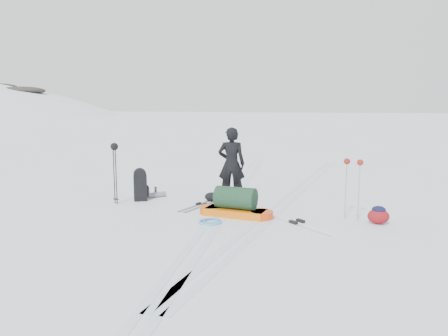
{
  "coord_description": "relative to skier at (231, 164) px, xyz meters",
  "views": [
    {
      "loc": [
        2.3,
        -9.25,
        2.4
      ],
      "look_at": [
        0.01,
        0.13,
        0.95
      ],
      "focal_mm": 35.0,
      "sensor_mm": 36.0,
      "label": 1
    }
  ],
  "objects": [
    {
      "name": "touring_skis_grey",
      "position": [
        -0.57,
        -0.72,
        -0.89
      ],
      "size": [
        0.69,
        1.58,
        0.06
      ],
      "rotation": [
        0.0,
        0.0,
        1.27
      ],
      "color": "gray",
      "rests_on": "ground"
    },
    {
      "name": "thermos_pair",
      "position": [
        -2.07,
        -0.12,
        -0.78
      ],
      "size": [
        0.21,
        0.22,
        0.27
      ],
      "rotation": [
        0.0,
        0.0,
        0.01
      ],
      "color": "slate",
      "rests_on": "ground"
    },
    {
      "name": "skier",
      "position": [
        0.0,
        0.0,
        0.0
      ],
      "size": [
        0.71,
        0.51,
        1.81
      ],
      "primitive_type": "imported",
      "rotation": [
        0.0,
        0.0,
        3.27
      ],
      "color": "black",
      "rests_on": "ground"
    },
    {
      "name": "pulk_sled",
      "position": [
        0.43,
        -1.47,
        -0.66
      ],
      "size": [
        1.7,
        0.71,
        0.63
      ],
      "rotation": [
        0.0,
        0.0,
        -0.15
      ],
      "color": "orange",
      "rests_on": "ground"
    },
    {
      "name": "ski_tracks",
      "position": [
        0.65,
        -0.22,
        -0.9
      ],
      "size": [
        3.38,
        17.97,
        0.01
      ],
      "color": "silver",
      "rests_on": "ground"
    },
    {
      "name": "ski_poles_black",
      "position": [
        -2.61,
        -1.01,
        0.29
      ],
      "size": [
        0.21,
        0.18,
        1.46
      ],
      "rotation": [
        0.0,
        0.0,
        0.42
      ],
      "color": "black",
      "rests_on": "ground"
    },
    {
      "name": "stuff_sack",
      "position": [
        -0.44,
        -0.23,
        -0.8
      ],
      "size": [
        0.37,
        0.28,
        0.22
      ],
      "rotation": [
        0.0,
        0.0,
        0.04
      ],
      "color": "black",
      "rests_on": "ground"
    },
    {
      "name": "touring_skis_white",
      "position": [
        1.75,
        -1.76,
        -0.89
      ],
      "size": [
        1.62,
        1.55,
        0.07
      ],
      "rotation": [
        0.0,
        0.0,
        -0.76
      ],
      "color": "silver",
      "rests_on": "ground"
    },
    {
      "name": "rope_coil",
      "position": [
        0.05,
        -2.12,
        -0.88
      ],
      "size": [
        0.52,
        0.52,
        0.06
      ],
      "rotation": [
        0.0,
        0.0,
        -0.08
      ],
      "color": "#58ABD7",
      "rests_on": "ground"
    },
    {
      "name": "small_daypack",
      "position": [
        3.33,
        -1.39,
        -0.73
      ],
      "size": [
        0.49,
        0.41,
        0.36
      ],
      "rotation": [
        0.0,
        0.0,
        -0.23
      ],
      "color": "maroon",
      "rests_on": "ground"
    },
    {
      "name": "ground",
      "position": [
        0.04,
        -1.09,
        -0.91
      ],
      "size": [
        200.0,
        200.0,
        0.0
      ],
      "primitive_type": "plane",
      "color": "white",
      "rests_on": "ground"
    },
    {
      "name": "ski_poles_silver",
      "position": [
        2.81,
        -1.16,
        0.15
      ],
      "size": [
        0.38,
        0.24,
        1.27
      ],
      "rotation": [
        0.0,
        0.0,
        -0.26
      ],
      "color": "#A9AAB0",
      "rests_on": "ground"
    },
    {
      "name": "expedition_rucksack",
      "position": [
        -2.14,
        -0.53,
        -0.53
      ],
      "size": [
        0.66,
        0.82,
        0.81
      ],
      "rotation": [
        0.0,
        0.0,
        0.48
      ],
      "color": "black",
      "rests_on": "ground"
    }
  ]
}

